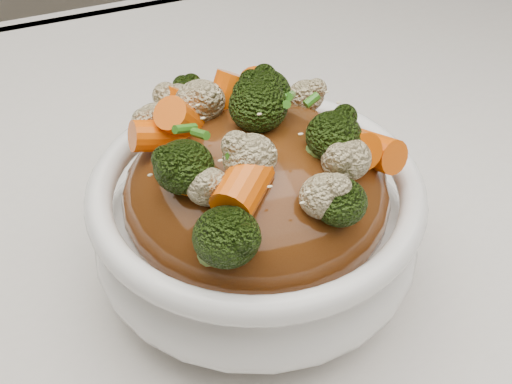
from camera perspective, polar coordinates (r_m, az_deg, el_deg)
name	(u,v)px	position (r m, az deg, el deg)	size (l,w,h in m)	color
tablecloth	(338,294)	(0.52, 6.01, -7.37)	(1.20, 0.80, 0.04)	silver
bowl	(256,229)	(0.48, 0.00, -2.68)	(0.20, 0.20, 0.08)	white
sauce_base	(256,196)	(0.46, 0.00, -0.26)	(0.16, 0.16, 0.09)	#54290E
carrots	(256,116)	(0.42, 0.00, 5.52)	(0.16, 0.16, 0.05)	#F35F07
broccoli	(256,118)	(0.42, 0.00, 5.42)	(0.16, 0.16, 0.04)	black
cauliflower	(256,121)	(0.42, 0.00, 5.22)	(0.16, 0.16, 0.03)	#CFBE8D
scallions	(256,115)	(0.42, 0.00, 5.62)	(0.12, 0.12, 0.02)	#32761B
sesame_seeds	(256,115)	(0.42, 0.00, 5.62)	(0.14, 0.14, 0.01)	beige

